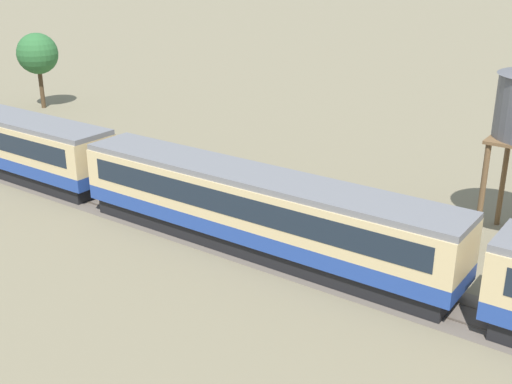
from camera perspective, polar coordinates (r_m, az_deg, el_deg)
The scene contains 3 objects.
passenger_train at distance 31.53m, azimuth 0.42°, elevation -1.52°, with size 109.35×3.23×4.06m.
railway_track at distance 28.42m, azimuth 19.10°, elevation -10.56°, with size 162.86×3.60×0.04m.
yard_tree_1 at distance 63.66m, azimuth -18.85°, elevation 11.54°, with size 3.75×3.75×6.96m.
Camera 1 is at (-8.25, -22.02, 14.35)m, focal length 45.00 mm.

